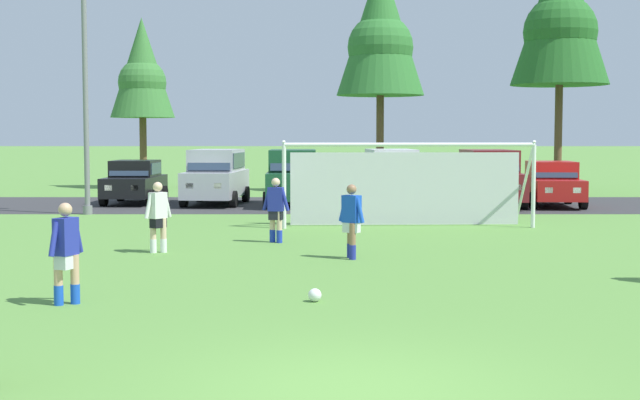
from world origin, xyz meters
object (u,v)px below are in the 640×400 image
at_px(street_lamp, 87,89).
at_px(soccer_goal, 403,183).
at_px(parked_car_slot_far_left, 132,182).
at_px(parked_car_slot_left, 214,176).
at_px(parked_car_slot_center_left, 290,177).
at_px(parked_car_slot_center_right, 487,177).
at_px(soccer_ball, 312,295).
at_px(player_midfield_center, 155,217).
at_px(parked_car_slot_center, 389,175).
at_px(player_winger_right, 63,254).
at_px(parked_car_slot_right, 549,184).
at_px(player_striker_near, 273,210).
at_px(player_defender_far, 349,221).

bearing_deg(street_lamp, soccer_goal, -19.63).
bearing_deg(parked_car_slot_far_left, parked_car_slot_left, -8.66).
relative_size(parked_car_slot_center_left, street_lamp, 0.56).
distance_m(parked_car_slot_left, parked_car_slot_center_right, 10.58).
relative_size(soccer_ball, player_midfield_center, 0.13).
height_order(parked_car_slot_far_left, parked_car_slot_center, parked_car_slot_center).
relative_size(player_winger_right, parked_car_slot_center_left, 0.35).
bearing_deg(parked_car_slot_right, parked_car_slot_left, 175.68).
height_order(player_striker_near, player_defender_far, same).
height_order(player_winger_right, parked_car_slot_center_right, parked_car_slot_center_right).
height_order(player_winger_right, parked_car_slot_center, parked_car_slot_center).
distance_m(parked_car_slot_center_left, street_lamp, 8.39).
height_order(parked_car_slot_center_left, parked_car_slot_center_right, same).
bearing_deg(parked_car_slot_far_left, soccer_goal, -40.75).
relative_size(player_striker_near, parked_car_slot_center, 0.35).
relative_size(soccer_goal, parked_car_slot_center_left, 1.62).
relative_size(parked_car_slot_left, parked_car_slot_center_right, 1.02).
bearing_deg(parked_car_slot_left, parked_car_slot_right, -4.32).
xyz_separation_m(soccer_goal, player_striker_near, (-3.70, -4.28, -0.47)).
relative_size(player_winger_right, parked_car_slot_left, 0.35).
height_order(player_defender_far, parked_car_slot_far_left, parked_car_slot_far_left).
bearing_deg(player_defender_far, player_striker_near, 121.66).
relative_size(parked_car_slot_center, street_lamp, 0.57).
height_order(player_striker_near, parked_car_slot_center_left, parked_car_slot_center_left).
bearing_deg(parked_car_slot_left, player_midfield_center, -88.66).
bearing_deg(street_lamp, parked_car_slot_right, 11.50).
bearing_deg(soccer_ball, player_striker_near, 97.38).
height_order(parked_car_slot_far_left, street_lamp, street_lamp).
bearing_deg(parked_car_slot_right, street_lamp, -168.50).
distance_m(player_striker_near, parked_car_slot_center_left, 11.79).
relative_size(player_midfield_center, parked_car_slot_center_left, 0.35).
height_order(parked_car_slot_center_left, parked_car_slot_center, same).
bearing_deg(parked_car_slot_left, soccer_goal, -50.50).
distance_m(soccer_ball, parked_car_slot_right, 21.35).
xyz_separation_m(soccer_ball, player_midfield_center, (-3.66, 6.05, 0.71)).
distance_m(player_striker_near, parked_car_slot_left, 12.72).
height_order(player_striker_near, parked_car_slot_center_right, parked_car_slot_center_right).
bearing_deg(parked_car_slot_far_left, parked_car_slot_center_left, -9.73).
height_order(soccer_goal, parked_car_slot_center, soccer_goal).
xyz_separation_m(parked_car_slot_left, parked_car_slot_center_right, (10.53, -0.99, 0.00)).
bearing_deg(parked_car_slot_center_right, soccer_goal, -118.62).
bearing_deg(player_winger_right, parked_car_slot_left, 90.04).
distance_m(soccer_goal, street_lamp, 11.46).
xyz_separation_m(player_midfield_center, parked_car_slot_right, (12.59, 13.33, 0.05)).
relative_size(parked_car_slot_far_left, parked_car_slot_center_right, 0.92).
relative_size(parked_car_slot_left, parked_car_slot_right, 1.10).
xyz_separation_m(player_defender_far, parked_car_slot_center_right, (5.76, 14.31, 0.29)).
height_order(soccer_ball, player_defender_far, player_defender_far).
bearing_deg(parked_car_slot_far_left, soccer_ball, -70.72).
height_order(player_midfield_center, parked_car_slot_center, parked_car_slot_center).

